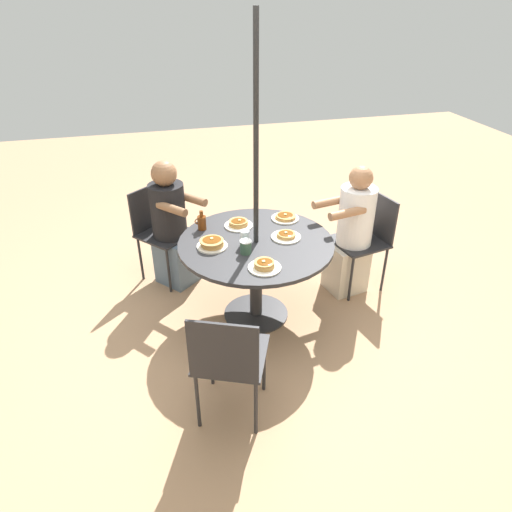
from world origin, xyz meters
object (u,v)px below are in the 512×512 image
object	(u,v)px
pancake_plate_a	(286,236)
drinking_glass_a	(245,238)
coffee_cup	(246,247)
pancake_plate_e	(212,244)
patio_chair_east	(228,358)
pancake_plate_d	(264,266)
patio_chair_north	(159,227)
diner_north	(172,228)
syrup_bottle	(202,222)
patio_table	(256,254)
patio_chair_south	(367,235)
pancake_plate_c	(285,217)
diner_south	(352,235)
pancake_plate_b	(239,224)

from	to	relation	value
pancake_plate_a	drinking_glass_a	world-z (taller)	drinking_glass_a
coffee_cup	pancake_plate_e	bearing A→B (deg)	-33.81
patio_chair_east	pancake_plate_d	world-z (taller)	patio_chair_east
patio_chair_east	pancake_plate_e	world-z (taller)	patio_chair_east
patio_chair_north	diner_north	size ratio (longest dim) A/B	0.75
patio_chair_north	syrup_bottle	bearing A→B (deg)	82.17
syrup_bottle	drinking_glass_a	xyz separation A→B (m)	(-0.28, 0.35, -0.00)
patio_table	patio_chair_north	size ratio (longest dim) A/B	1.40
patio_chair_south	pancake_plate_c	world-z (taller)	patio_chair_south
syrup_bottle	patio_chair_north	bearing A→B (deg)	-57.45
diner_south	syrup_bottle	distance (m)	1.31
diner_south	syrup_bottle	xyz separation A→B (m)	(1.29, -0.13, 0.23)
patio_table	syrup_bottle	size ratio (longest dim) A/B	7.48
patio_chair_east	pancake_plate_a	world-z (taller)	patio_chair_east
patio_chair_south	pancake_plate_c	xyz separation A→B (m)	(0.74, -0.10, 0.21)
diner_south	pancake_plate_c	bearing A→B (deg)	65.10
patio_chair_east	pancake_plate_c	world-z (taller)	patio_chair_east
patio_chair_north	pancake_plate_e	xyz separation A→B (m)	(-0.37, 0.84, 0.23)
patio_table	diner_north	size ratio (longest dim) A/B	1.04
diner_south	pancake_plate_c	size ratio (longest dim) A/B	4.97
diner_north	pancake_plate_d	distance (m)	1.25
pancake_plate_a	patio_chair_south	bearing A→B (deg)	-165.22
diner_north	pancake_plate_b	world-z (taller)	diner_north
pancake_plate_a	patio_chair_east	bearing A→B (deg)	56.17
patio_chair_east	coffee_cup	distance (m)	0.94
patio_chair_north	diner_south	world-z (taller)	diner_south
patio_chair_south	drinking_glass_a	world-z (taller)	patio_chair_south
patio_chair_east	pancake_plate_d	xyz separation A→B (m)	(-0.39, -0.61, 0.22)
patio_chair_east	drinking_glass_a	xyz separation A→B (m)	(-0.33, -0.98, 0.26)
pancake_plate_b	pancake_plate_e	xyz separation A→B (m)	(0.27, 0.29, 0.01)
diner_north	patio_chair_south	xyz separation A→B (m)	(-1.68, 0.49, -0.04)
diner_north	coffee_cup	world-z (taller)	diner_north
diner_south	pancake_plate_d	world-z (taller)	diner_south
pancake_plate_c	syrup_bottle	distance (m)	0.72
patio_chair_east	pancake_plate_b	xyz separation A→B (m)	(-0.35, -1.30, 0.22)
pancake_plate_a	drinking_glass_a	xyz separation A→B (m)	(0.34, 0.03, 0.05)
pancake_plate_e	patio_chair_north	bearing A→B (deg)	-66.43
pancake_plate_d	drinking_glass_a	size ratio (longest dim) A/B	1.91
pancake_plate_a	coffee_cup	size ratio (longest dim) A/B	2.24
pancake_plate_a	pancake_plate_c	bearing A→B (deg)	-106.31
pancake_plate_b	pancake_plate_d	xyz separation A→B (m)	(-0.04, 0.69, 0.00)
patio_chair_east	pancake_plate_c	xyz separation A→B (m)	(-0.77, -1.33, 0.21)
patio_chair_east	diner_south	size ratio (longest dim) A/B	0.74
coffee_cup	drinking_glass_a	bearing A→B (deg)	-99.90
patio_chair_north	drinking_glass_a	size ratio (longest dim) A/B	7.06
pancake_plate_c	coffee_cup	bearing A→B (deg)	46.03
pancake_plate_e	syrup_bottle	size ratio (longest dim) A/B	1.45
patio_table	coffee_cup	distance (m)	0.26
patio_chair_east	pancake_plate_d	size ratio (longest dim) A/B	3.69
diner_south	patio_chair_south	bearing A→B (deg)	-90.00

